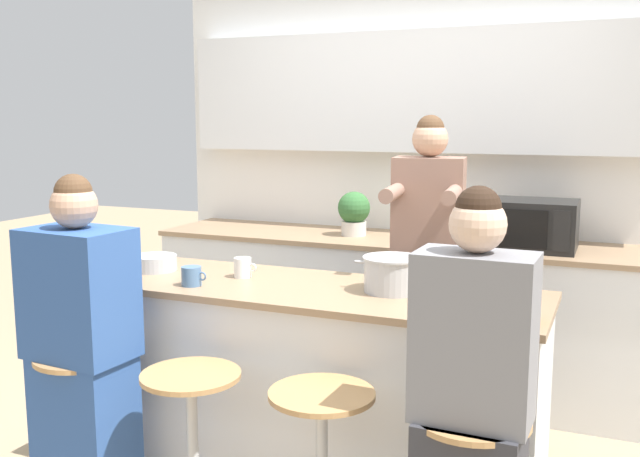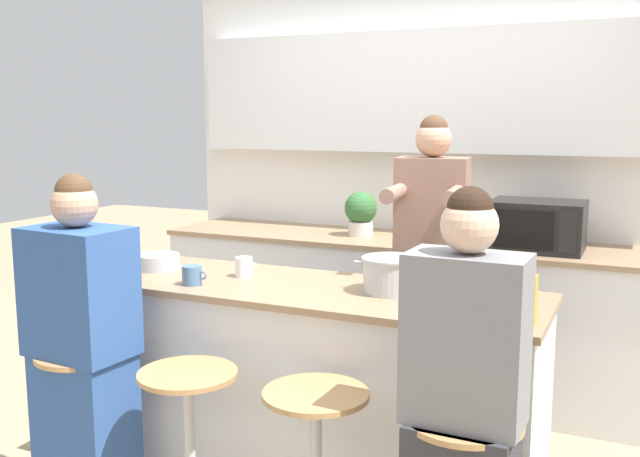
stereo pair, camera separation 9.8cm
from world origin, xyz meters
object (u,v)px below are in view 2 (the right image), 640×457
Objects in this scene: person_cooking at (430,282)px; potted_plant at (361,212)px; person_seated_near at (463,430)px; fruit_bowl at (158,262)px; juice_carton at (527,299)px; coffee_cup_near at (192,275)px; coffee_cup_far at (244,267)px; kitchen_island at (314,387)px; person_wrapped_blanket at (83,356)px; cooking_pot at (392,275)px; bar_stool_leftmost at (86,421)px; bar_stool_center_left at (190,446)px; microwave at (537,225)px.

potted_plant is at bearing 126.96° from person_cooking.
fruit_bowl is at bearing 161.75° from person_seated_near.
coffee_cup_near is at bearing -179.85° from juice_carton.
kitchen_island is at bearing -7.15° from coffee_cup_far.
person_wrapped_blanket is 0.81m from coffee_cup_far.
person_cooking is at bearing 64.50° from kitchen_island.
person_cooking is at bearing 91.17° from cooking_pot.
kitchen_island is 2.90× the size of bar_stool_leftmost.
bar_stool_center_left is 1.07m from cooking_pot.
bar_stool_center_left is 3.62× the size of juice_carton.
microwave and potted_plant have the same top height.
person_cooking is (0.33, 0.69, 0.37)m from kitchen_island.
person_cooking is at bearing -124.22° from microwave.
bar_stool_center_left is 0.60m from person_wrapped_blanket.
person_wrapped_blanket is 7.53× the size of juice_carton.
coffee_cup_far is 0.59× the size of juice_carton.
person_cooking is 1.37m from person_seated_near.
kitchen_island is 2.90× the size of bar_stool_center_left.
kitchen_island is 7.27× the size of potted_plant.
bar_stool_leftmost is 1.89m from juice_carton.
coffee_cup_far is 1.33m from juice_carton.
juice_carton is at bearing 12.42° from bar_stool_leftmost.
bar_stool_leftmost is 2.51× the size of potted_plant.
microwave is at bearing 39.02° from fruit_bowl.
bar_stool_leftmost is 0.48× the size of person_wrapped_blanket.
person_seated_near is 2.91× the size of microwave.
person_seated_near is at bearing -27.90° from coffee_cup_far.
fruit_bowl reaches higher than bar_stool_center_left.
fruit_bowl reaches higher than kitchen_island.
person_wrapped_blanket is 0.57m from coffee_cup_near.
person_cooking is 0.66m from cooking_pot.
juice_carton is at bearing 17.77° from person_wrapped_blanket.
fruit_bowl reaches higher than bar_stool_leftmost.
person_cooking reaches higher than bar_stool_center_left.
coffee_cup_near is (0.34, -0.20, 0.01)m from fruit_bowl.
bar_stool_center_left is (0.54, -0.01, 0.00)m from bar_stool_leftmost.
coffee_cup_near is at bearing -97.04° from potted_plant.
coffee_cup_far reaches higher than bar_stool_leftmost.
kitchen_island is 4.02× the size of microwave.
bar_stool_center_left is 5.76× the size of coffee_cup_near.
bar_stool_center_left is 2.51× the size of potted_plant.
coffee_cup_near is at bearing -159.91° from kitchen_island.
person_wrapped_blanket is at bearing -138.22° from person_cooking.
bar_stool_leftmost is at bearing -179.03° from person_seated_near.
potted_plant is (0.19, 1.55, 0.11)m from coffee_cup_near.
person_seated_near reaches higher than coffee_cup_far.
juice_carton is at bearing -9.92° from coffee_cup_far.
coffee_cup_near reaches higher than kitchen_island.
bar_stool_center_left is 0.48× the size of person_wrapped_blanket.
person_cooking is (1.13, 1.25, 0.45)m from bar_stool_leftmost.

